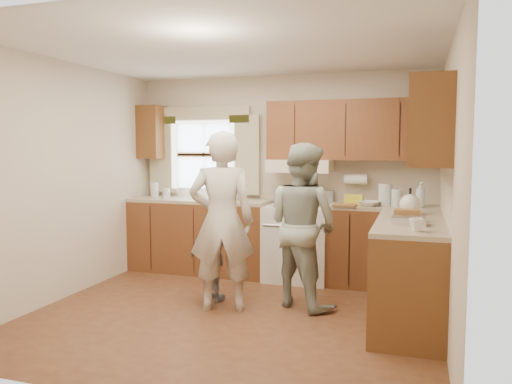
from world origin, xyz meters
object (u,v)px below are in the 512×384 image
(stove, at_px, (298,241))
(woman_right, at_px, (303,225))
(woman_left, at_px, (222,221))
(child, at_px, (213,256))

(stove, bearing_deg, woman_right, -74.44)
(stove, relative_size, woman_right, 0.65)
(woman_left, bearing_deg, child, -66.97)
(woman_left, bearing_deg, woman_right, -171.02)
(stove, height_order, child, stove)
(stove, xyz_separation_m, woman_left, (-0.46, -1.32, 0.41))
(woman_left, distance_m, child, 0.50)
(stove, xyz_separation_m, woman_right, (0.26, -0.95, 0.36))
(woman_right, xyz_separation_m, child, (-0.91, -0.15, -0.35))
(woman_left, distance_m, woman_right, 0.82)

